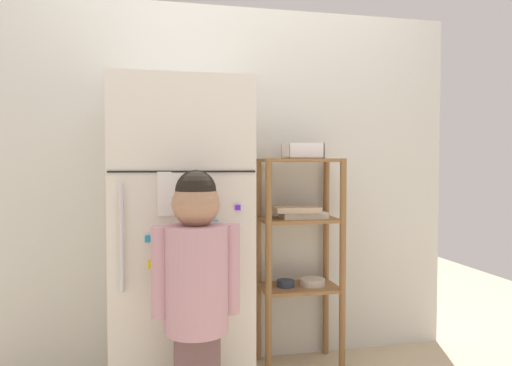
{
  "coord_description": "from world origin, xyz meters",
  "views": [
    {
      "loc": [
        -0.4,
        -2.3,
        1.14
      ],
      "look_at": [
        0.09,
        0.02,
        1.05
      ],
      "focal_mm": 32.03,
      "sensor_mm": 36.0,
      "label": 1
    }
  ],
  "objects_px": {
    "fruit_bin": "(302,152)",
    "refrigerator": "(181,238)",
    "pantry_shelf_unit": "(300,240)",
    "child_standing": "(196,278)"
  },
  "relations": [
    {
      "from": "refrigerator",
      "to": "fruit_bin",
      "type": "relative_size",
      "value": 7.7
    },
    {
      "from": "refrigerator",
      "to": "fruit_bin",
      "type": "height_order",
      "value": "refrigerator"
    },
    {
      "from": "pantry_shelf_unit",
      "to": "fruit_bin",
      "type": "height_order",
      "value": "fruit_bin"
    },
    {
      "from": "pantry_shelf_unit",
      "to": "fruit_bin",
      "type": "bearing_deg",
      "value": 43.05
    },
    {
      "from": "refrigerator",
      "to": "pantry_shelf_unit",
      "type": "bearing_deg",
      "value": 11.54
    },
    {
      "from": "child_standing",
      "to": "pantry_shelf_unit",
      "type": "xyz_separation_m",
      "value": [
        0.63,
        0.59,
        0.04
      ]
    },
    {
      "from": "fruit_bin",
      "to": "refrigerator",
      "type": "bearing_deg",
      "value": -167.44
    },
    {
      "from": "refrigerator",
      "to": "fruit_bin",
      "type": "xyz_separation_m",
      "value": [
        0.69,
        0.15,
        0.44
      ]
    },
    {
      "from": "child_standing",
      "to": "pantry_shelf_unit",
      "type": "relative_size",
      "value": 0.95
    },
    {
      "from": "child_standing",
      "to": "fruit_bin",
      "type": "relative_size",
      "value": 5.57
    }
  ]
}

